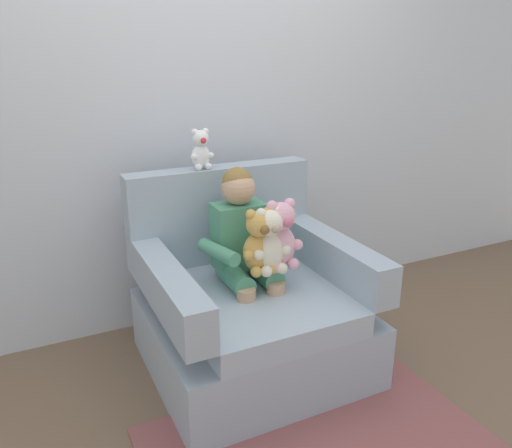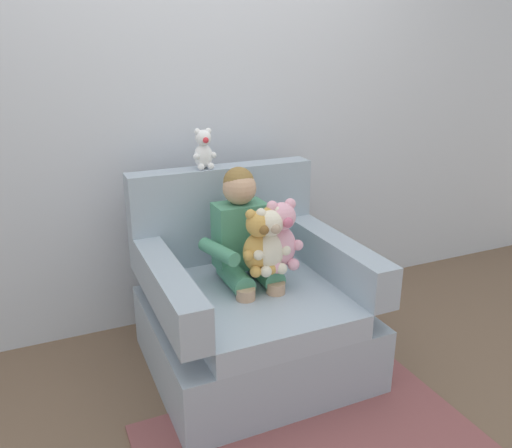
{
  "view_description": "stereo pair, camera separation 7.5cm",
  "coord_description": "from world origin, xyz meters",
  "px_view_note": "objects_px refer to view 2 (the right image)",
  "views": [
    {
      "loc": [
        -1.0,
        -2.08,
        1.6
      ],
      "look_at": [
        -0.01,
        -0.05,
        0.81
      ],
      "focal_mm": 35.75,
      "sensor_mm": 36.0,
      "label": 1
    },
    {
      "loc": [
        -0.93,
        -2.12,
        1.6
      ],
      "look_at": [
        -0.01,
        -0.05,
        0.81
      ],
      "focal_mm": 35.75,
      "sensor_mm": 36.0,
      "label": 2
    }
  ],
  "objects_px": {
    "seated_child": "(245,242)",
    "plush_cream": "(270,242)",
    "plush_honey": "(260,243)",
    "plush_white_on_backrest": "(204,150)",
    "armchair": "(250,309)",
    "plush_pink": "(281,237)"
  },
  "relations": [
    {
      "from": "plush_honey",
      "to": "plush_cream",
      "type": "xyz_separation_m",
      "value": [
        0.05,
        -0.02,
        0.0
      ]
    },
    {
      "from": "armchair",
      "to": "plush_pink",
      "type": "relative_size",
      "value": 2.95
    },
    {
      "from": "plush_cream",
      "to": "plush_pink",
      "type": "bearing_deg",
      "value": 2.06
    },
    {
      "from": "plush_honey",
      "to": "plush_white_on_backrest",
      "type": "relative_size",
      "value": 1.5
    },
    {
      "from": "plush_cream",
      "to": "plush_white_on_backrest",
      "type": "xyz_separation_m",
      "value": [
        -0.15,
        0.5,
        0.37
      ]
    },
    {
      "from": "plush_honey",
      "to": "armchair",
      "type": "bearing_deg",
      "value": 104.92
    },
    {
      "from": "plush_pink",
      "to": "plush_cream",
      "type": "xyz_separation_m",
      "value": [
        -0.07,
        -0.02,
        -0.01
      ]
    },
    {
      "from": "armchair",
      "to": "plush_white_on_backrest",
      "type": "height_order",
      "value": "plush_white_on_backrest"
    },
    {
      "from": "plush_white_on_backrest",
      "to": "armchair",
      "type": "bearing_deg",
      "value": -78.84
    },
    {
      "from": "armchair",
      "to": "plush_honey",
      "type": "xyz_separation_m",
      "value": [
        0.0,
        -0.11,
        0.41
      ]
    },
    {
      "from": "plush_pink",
      "to": "plush_white_on_backrest",
      "type": "distance_m",
      "value": 0.64
    },
    {
      "from": "armchair",
      "to": "seated_child",
      "type": "distance_m",
      "value": 0.36
    },
    {
      "from": "plush_pink",
      "to": "plush_cream",
      "type": "distance_m",
      "value": 0.07
    },
    {
      "from": "seated_child",
      "to": "plush_cream",
      "type": "height_order",
      "value": "seated_child"
    },
    {
      "from": "plush_honey",
      "to": "plush_white_on_backrest",
      "type": "height_order",
      "value": "plush_white_on_backrest"
    },
    {
      "from": "plush_cream",
      "to": "armchair",
      "type": "bearing_deg",
      "value": 98.11
    },
    {
      "from": "plush_honey",
      "to": "plush_white_on_backrest",
      "type": "bearing_deg",
      "value": 114.81
    },
    {
      "from": "plush_pink",
      "to": "plush_honey",
      "type": "bearing_deg",
      "value": -163.51
    },
    {
      "from": "armchair",
      "to": "plush_honey",
      "type": "distance_m",
      "value": 0.42
    },
    {
      "from": "plush_pink",
      "to": "plush_white_on_backrest",
      "type": "height_order",
      "value": "plush_white_on_backrest"
    },
    {
      "from": "plush_cream",
      "to": "seated_child",
      "type": "bearing_deg",
      "value": 94.9
    },
    {
      "from": "seated_child",
      "to": "plush_cream",
      "type": "bearing_deg",
      "value": -72.8
    }
  ]
}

